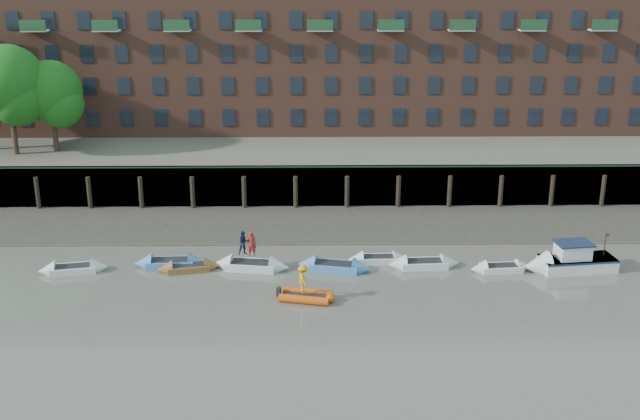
{
  "coord_description": "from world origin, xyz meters",
  "views": [
    {
      "loc": [
        -0.83,
        -37.56,
        20.24
      ],
      "look_at": [
        -0.22,
        12.0,
        3.2
      ],
      "focal_mm": 45.0,
      "sensor_mm": 36.0,
      "label": 1
    }
  ],
  "objects_px": {
    "rowboat_1": "(170,263)",
    "rowboat_4": "(334,266)",
    "rib_tender": "(308,296)",
    "person_rower_b": "(244,243)",
    "rowboat_0": "(73,269)",
    "motor_launch": "(563,262)",
    "rowboat_7": "(501,268)",
    "person_rib_crew": "(303,279)",
    "rowboat_3": "(251,265)",
    "rowboat_5": "(378,259)",
    "rowboat_6": "(424,264)",
    "person_rower_a": "(252,244)",
    "rowboat_2": "(189,268)"
  },
  "relations": [
    {
      "from": "motor_launch",
      "to": "person_rower_b",
      "type": "relative_size",
      "value": 3.92
    },
    {
      "from": "rowboat_5",
      "to": "rowboat_4",
      "type": "bearing_deg",
      "value": -158.35
    },
    {
      "from": "rowboat_2",
      "to": "person_rib_crew",
      "type": "bearing_deg",
      "value": -42.82
    },
    {
      "from": "rowboat_4",
      "to": "person_rib_crew",
      "type": "xyz_separation_m",
      "value": [
        -1.95,
        -4.46,
        1.14
      ]
    },
    {
      "from": "rowboat_1",
      "to": "motor_launch",
      "type": "bearing_deg",
      "value": -5.67
    },
    {
      "from": "person_rib_crew",
      "to": "rowboat_1",
      "type": "bearing_deg",
      "value": 45.75
    },
    {
      "from": "rowboat_4",
      "to": "person_rib_crew",
      "type": "bearing_deg",
      "value": -101.64
    },
    {
      "from": "rowboat_1",
      "to": "rowboat_4",
      "type": "bearing_deg",
      "value": -7.27
    },
    {
      "from": "rowboat_3",
      "to": "rib_tender",
      "type": "bearing_deg",
      "value": -43.34
    },
    {
      "from": "rowboat_5",
      "to": "person_rib_crew",
      "type": "relative_size",
      "value": 2.34
    },
    {
      "from": "rowboat_4",
      "to": "rowboat_5",
      "type": "distance_m",
      "value": 3.18
    },
    {
      "from": "rowboat_0",
      "to": "person_rower_a",
      "type": "xyz_separation_m",
      "value": [
        11.31,
        0.28,
        1.56
      ]
    },
    {
      "from": "rowboat_3",
      "to": "rowboat_4",
      "type": "xyz_separation_m",
      "value": [
        5.32,
        -0.22,
        -0.01
      ]
    },
    {
      "from": "rowboat_3",
      "to": "rowboat_1",
      "type": "bearing_deg",
      "value": -177.08
    },
    {
      "from": "motor_launch",
      "to": "person_rib_crew",
      "type": "bearing_deg",
      "value": 6.86
    },
    {
      "from": "motor_launch",
      "to": "person_rower_a",
      "type": "relative_size",
      "value": 3.76
    },
    {
      "from": "rowboat_6",
      "to": "rowboat_7",
      "type": "relative_size",
      "value": 1.14
    },
    {
      "from": "rowboat_2",
      "to": "person_rib_crew",
      "type": "height_order",
      "value": "person_rib_crew"
    },
    {
      "from": "rowboat_5",
      "to": "rowboat_6",
      "type": "height_order",
      "value": "rowboat_6"
    },
    {
      "from": "rowboat_2",
      "to": "person_rower_b",
      "type": "height_order",
      "value": "person_rower_b"
    },
    {
      "from": "person_rower_b",
      "to": "rowboat_0",
      "type": "bearing_deg",
      "value": 164.49
    },
    {
      "from": "rowboat_7",
      "to": "person_rib_crew",
      "type": "height_order",
      "value": "person_rib_crew"
    },
    {
      "from": "rowboat_5",
      "to": "person_rower_a",
      "type": "bearing_deg",
      "value": -174.35
    },
    {
      "from": "rowboat_5",
      "to": "motor_launch",
      "type": "distance_m",
      "value": 11.71
    },
    {
      "from": "rowboat_0",
      "to": "rowboat_2",
      "type": "distance_m",
      "value": 7.27
    },
    {
      "from": "rowboat_2",
      "to": "rowboat_6",
      "type": "bearing_deg",
      "value": -10.07
    },
    {
      "from": "rowboat_1",
      "to": "rowboat_3",
      "type": "xyz_separation_m",
      "value": [
        5.24,
        -0.51,
        0.02
      ]
    },
    {
      "from": "person_rower_b",
      "to": "rowboat_3",
      "type": "bearing_deg",
      "value": -33.68
    },
    {
      "from": "rowboat_0",
      "to": "motor_launch",
      "type": "height_order",
      "value": "motor_launch"
    },
    {
      "from": "person_rower_a",
      "to": "person_rower_b",
      "type": "xyz_separation_m",
      "value": [
        -0.52,
        0.21,
        -0.03
      ]
    },
    {
      "from": "person_rower_b",
      "to": "rowboat_5",
      "type": "bearing_deg",
      "value": -11.78
    },
    {
      "from": "rowboat_3",
      "to": "rowboat_6",
      "type": "xyz_separation_m",
      "value": [
        11.07,
        0.17,
        -0.02
      ]
    },
    {
      "from": "rowboat_4",
      "to": "rowboat_2",
      "type": "bearing_deg",
      "value": -168.11
    },
    {
      "from": "rowboat_5",
      "to": "person_rower_b",
      "type": "bearing_deg",
      "value": -176.19
    },
    {
      "from": "rowboat_4",
      "to": "rowboat_5",
      "type": "relative_size",
      "value": 1.23
    },
    {
      "from": "rowboat_2",
      "to": "rowboat_6",
      "type": "distance_m",
      "value": 15.05
    },
    {
      "from": "rowboat_0",
      "to": "person_rower_a",
      "type": "relative_size",
      "value": 2.77
    },
    {
      "from": "rowboat_1",
      "to": "rowboat_3",
      "type": "distance_m",
      "value": 5.26
    },
    {
      "from": "rowboat_6",
      "to": "rowboat_7",
      "type": "height_order",
      "value": "rowboat_6"
    },
    {
      "from": "rowboat_1",
      "to": "rib_tender",
      "type": "height_order",
      "value": "rowboat_1"
    },
    {
      "from": "rowboat_7",
      "to": "person_rib_crew",
      "type": "relative_size",
      "value": 2.37
    },
    {
      "from": "rowboat_7",
      "to": "person_rower_a",
      "type": "relative_size",
      "value": 2.52
    },
    {
      "from": "rowboat_3",
      "to": "motor_launch",
      "type": "bearing_deg",
      "value": 7.0
    },
    {
      "from": "rowboat_0",
      "to": "rib_tender",
      "type": "distance_m",
      "value": 15.48
    },
    {
      "from": "rib_tender",
      "to": "rowboat_7",
      "type": "bearing_deg",
      "value": 31.0
    },
    {
      "from": "rowboat_0",
      "to": "rowboat_6",
      "type": "bearing_deg",
      "value": -9.15
    },
    {
      "from": "rowboat_0",
      "to": "rowboat_6",
      "type": "xyz_separation_m",
      "value": [
        22.31,
        0.53,
        0.01
      ]
    },
    {
      "from": "rib_tender",
      "to": "person_rib_crew",
      "type": "xyz_separation_m",
      "value": [
        -0.27,
        -0.04,
        1.14
      ]
    },
    {
      "from": "rowboat_4",
      "to": "motor_launch",
      "type": "relative_size",
      "value": 0.81
    },
    {
      "from": "motor_launch",
      "to": "rib_tender",
      "type": "bearing_deg",
      "value": 6.96
    }
  ]
}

